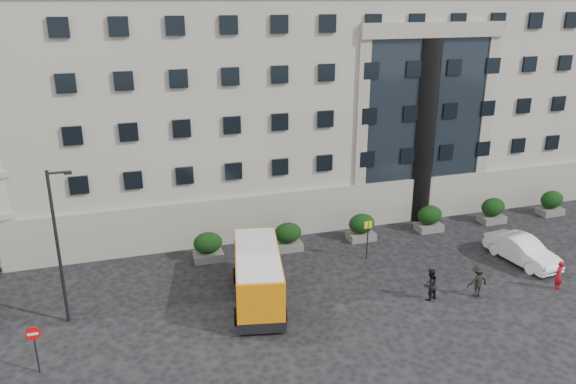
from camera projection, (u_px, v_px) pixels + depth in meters
name	position (u px, v px, depth m)	size (l,w,h in m)	color
ground	(311.00, 313.00, 29.18)	(120.00, 120.00, 0.00)	black
civic_building	(291.00, 78.00, 47.74)	(44.00, 24.00, 18.00)	#9F988C
entrance_column	(422.00, 132.00, 39.73)	(1.80, 1.80, 13.00)	black
hedge_a	(208.00, 246.00, 34.76)	(1.80, 1.26, 1.84)	#535451
hedge_b	(288.00, 236.00, 36.24)	(1.80, 1.26, 1.84)	#535451
hedge_c	(362.00, 227.00, 37.72)	(1.80, 1.26, 1.84)	#535451
hedge_d	(430.00, 218.00, 39.20)	(1.80, 1.26, 1.84)	#535451
hedge_e	(493.00, 210.00, 40.68)	(1.80, 1.26, 1.84)	#535451
hedge_f	(551.00, 203.00, 42.16)	(1.80, 1.26, 1.84)	#535451
street_lamp	(58.00, 242.00, 27.05)	(1.16, 0.18, 8.00)	#262628
bus_stop_sign	(368.00, 233.00, 34.68)	(0.50, 0.08, 2.52)	#262628
no_entry_sign	(34.00, 340.00, 24.01)	(0.64, 0.16, 2.32)	#262628
minibus	(258.00, 275.00, 29.84)	(3.72, 7.22, 2.87)	orange
red_truck	(12.00, 219.00, 37.55)	(3.50, 5.71, 2.86)	maroon
parked_car_d	(33.00, 221.00, 39.10)	(2.57, 5.58, 1.55)	black
white_taxi	(522.00, 250.00, 34.52)	(1.73, 4.95, 1.63)	white
pedestrian_a	(558.00, 275.00, 31.25)	(0.64, 0.42, 1.76)	#A31017
pedestrian_b	(430.00, 284.00, 30.23)	(0.88, 0.68, 1.81)	black
pedestrian_c	(478.00, 281.00, 30.56)	(1.19, 0.69, 1.85)	black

